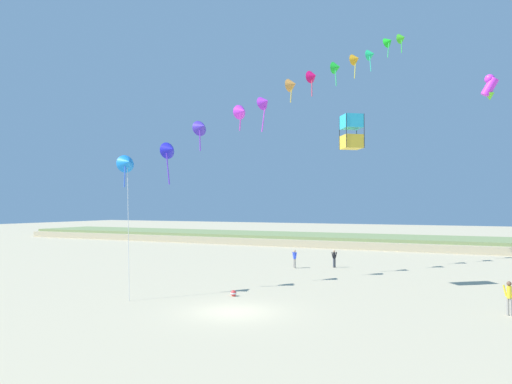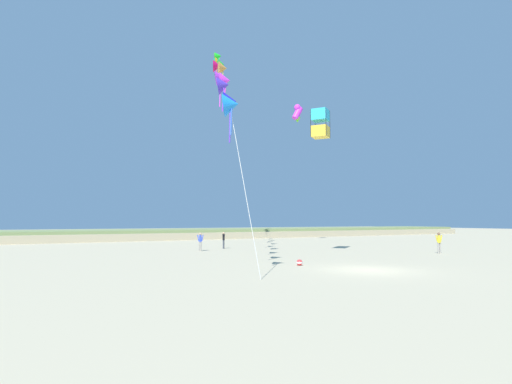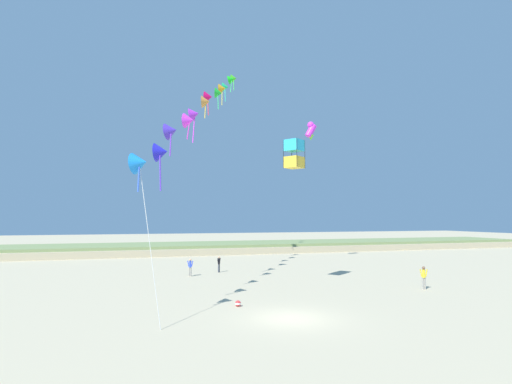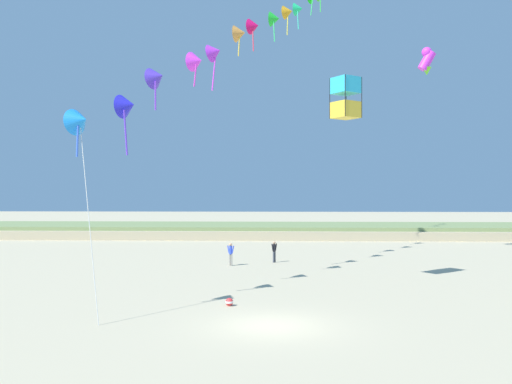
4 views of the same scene
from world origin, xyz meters
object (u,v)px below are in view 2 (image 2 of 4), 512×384
person_near_left (200,240)px  large_kite_low_lead (297,113)px  person_near_right (224,239)px  large_kite_mid_trail (320,124)px  beach_ball (299,263)px  person_mid_center (439,241)px

person_near_left → large_kite_low_lead: (15.74, 7.66, 15.23)m
person_near_left → person_near_right: bearing=31.2°
person_near_left → large_kite_mid_trail: 14.17m
large_kite_low_lead → large_kite_mid_trail: 18.79m
beach_ball → large_kite_mid_trail: bearing=42.3°
large_kite_mid_trail → person_near_left: bearing=131.5°
person_mid_center → large_kite_mid_trail: bearing=156.0°
large_kite_low_lead → person_near_left: bearing=-154.0°
person_mid_center → large_kite_mid_trail: size_ratio=0.76×
person_near_right → large_kite_mid_trail: bearing=-68.0°
person_near_right → beach_ball: person_near_right is taller
person_near_left → person_mid_center: person_mid_center is taller
person_near_left → large_kite_mid_trail: (7.01, -7.93, 9.42)m
large_kite_low_lead → large_kite_mid_trail: bearing=-119.3°
large_kite_mid_trail → beach_ball: large_kite_mid_trail is taller
person_mid_center → person_near_left: bearing=143.1°
large_kite_low_lead → person_mid_center: bearing=-90.0°
large_kite_low_lead → beach_ball: bearing=-125.0°
beach_ball → person_near_right: bearing=82.5°
person_mid_center → large_kite_mid_trail: 13.40m
person_near_left → person_mid_center: 19.70m
large_kite_low_lead → person_near_right: bearing=-155.4°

